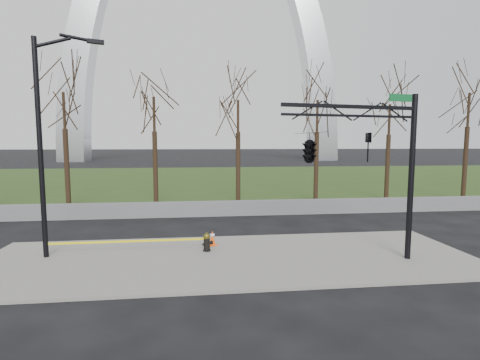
{
  "coord_description": "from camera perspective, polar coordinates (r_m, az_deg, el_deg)",
  "views": [
    {
      "loc": [
        -1.15,
        -12.79,
        4.29
      ],
      "look_at": [
        0.57,
        2.0,
        2.75
      ],
      "focal_mm": 26.75,
      "sensor_mm": 36.0,
      "label": 1
    }
  ],
  "objects": [
    {
      "name": "guardrail",
      "position": [
        21.17,
        -3.44,
        -4.57
      ],
      "size": [
        60.0,
        0.3,
        0.9
      ],
      "primitive_type": "cube",
      "color": "#59595B",
      "rests_on": "ground"
    },
    {
      "name": "traffic_cone",
      "position": [
        14.96,
        -4.42,
        -9.18
      ],
      "size": [
        0.4,
        0.4,
        0.61
      ],
      "rotation": [
        0.0,
        0.0,
        0.35
      ],
      "color": "#FF520D",
      "rests_on": "sidewalk"
    },
    {
      "name": "gateway_arch",
      "position": [
        92.22,
        -6.14,
        23.68
      ],
      "size": [
        66.0,
        6.0,
        65.0
      ],
      "primitive_type": null,
      "color": "silver",
      "rests_on": "ground"
    },
    {
      "name": "grass_strip",
      "position": [
        43.02,
        -5.09,
        0.19
      ],
      "size": [
        120.0,
        40.0,
        0.06
      ],
      "primitive_type": "cube",
      "color": "#283E16",
      "rests_on": "ground"
    },
    {
      "name": "caution_tape",
      "position": [
        14.37,
        -15.86,
        -9.44
      ],
      "size": [
        6.19,
        0.82,
        0.39
      ],
      "color": "yellow",
      "rests_on": "ground"
    },
    {
      "name": "ground",
      "position": [
        13.54,
        -1.47,
        -12.58
      ],
      "size": [
        500.0,
        500.0,
        0.0
      ],
      "primitive_type": "plane",
      "color": "black",
      "rests_on": "ground"
    },
    {
      "name": "fire_hydrant",
      "position": [
        14.19,
        -5.28,
        -9.88
      ],
      "size": [
        0.46,
        0.32,
        0.74
      ],
      "rotation": [
        0.0,
        0.0,
        0.4
      ],
      "color": "black",
      "rests_on": "sidewalk"
    },
    {
      "name": "traffic_signal_mast",
      "position": [
        12.23,
        14.25,
        5.04
      ],
      "size": [
        5.05,
        2.53,
        6.0
      ],
      "rotation": [
        0.0,
        0.0,
        0.15
      ],
      "color": "black",
      "rests_on": "ground"
    },
    {
      "name": "tree_row",
      "position": [
        25.41,
        6.09,
        5.96
      ],
      "size": [
        54.88,
        4.0,
        8.66
      ],
      "color": "black",
      "rests_on": "ground"
    },
    {
      "name": "sidewalk",
      "position": [
        13.52,
        -1.47,
        -12.38
      ],
      "size": [
        18.0,
        6.0,
        0.1
      ],
      "primitive_type": "cube",
      "color": "slate",
      "rests_on": "ground"
    },
    {
      "name": "street_light",
      "position": [
        14.74,
        -28.49,
        6.76
      ],
      "size": [
        2.31,
        0.95,
        8.21
      ],
      "rotation": [
        0.0,
        0.0,
        0.33
      ],
      "color": "black",
      "rests_on": "ground"
    }
  ]
}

